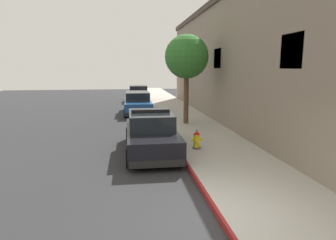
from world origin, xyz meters
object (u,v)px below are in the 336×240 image
object	(u,v)px
parked_car_silver_ahead	(138,103)
fire_hydrant	(197,140)
parked_car_dark_far	(138,94)
police_cruiser	(151,134)
street_tree	(187,57)

from	to	relation	value
parked_car_silver_ahead	fire_hydrant	xyz separation A→B (m)	(1.90, -10.25, -0.23)
parked_car_dark_far	parked_car_silver_ahead	bearing A→B (deg)	-92.60
police_cruiser	street_tree	xyz separation A→B (m)	(2.39, 4.98, 3.08)
parked_car_dark_far	street_tree	size ratio (longest dim) A/B	0.99
fire_hydrant	street_tree	xyz separation A→B (m)	(0.64, 5.29, 3.31)
parked_car_silver_ahead	street_tree	bearing A→B (deg)	-62.88
fire_hydrant	street_tree	bearing A→B (deg)	83.12
police_cruiser	parked_car_dark_far	world-z (taller)	police_cruiser
police_cruiser	street_tree	bearing A→B (deg)	64.37
police_cruiser	parked_car_silver_ahead	xyz separation A→B (m)	(-0.15, 9.95, -0.00)
parked_car_dark_far	fire_hydrant	distance (m)	18.01
police_cruiser	fire_hydrant	bearing A→B (deg)	-9.97
police_cruiser	parked_car_dark_far	distance (m)	17.63
parked_car_silver_ahead	fire_hydrant	distance (m)	10.43
parked_car_dark_far	street_tree	distance (m)	13.20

